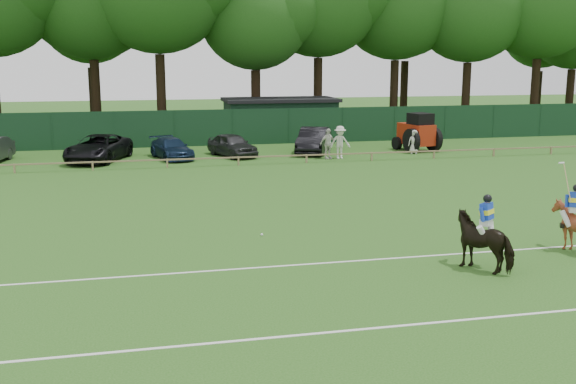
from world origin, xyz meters
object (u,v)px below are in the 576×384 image
object	(u,v)px
polo_ball	(262,235)
horse_chestnut	(574,227)
spectator_mid	(328,144)
tractor	(418,133)
estate_black	(314,140)
spectator_right	(414,142)
sedan_navy	(172,148)
spectator_left	(340,142)
hatch_grey	(232,145)
suv_black	(98,148)
utility_shed	(280,118)
horse_dark	(485,241)

from	to	relation	value
polo_ball	horse_chestnut	bearing A→B (deg)	-23.23
horse_chestnut	spectator_mid	bearing A→B (deg)	-54.65
horse_chestnut	tractor	size ratio (longest dim) A/B	0.48
estate_black	polo_ball	bearing A→B (deg)	-87.01
tractor	spectator_right	bearing A→B (deg)	-134.23
polo_ball	sedan_navy	bearing A→B (deg)	96.10
horse_chestnut	spectator_mid	world-z (taller)	spectator_mid
horse_chestnut	polo_ball	size ratio (longest dim) A/B	17.62
spectator_left	tractor	xyz separation A→B (m)	(5.94, 2.10, 0.19)
spectator_left	polo_ball	xyz separation A→B (m)	(-7.94, -16.74, -0.94)
hatch_grey	polo_ball	distance (m)	19.17
estate_black	spectator_mid	size ratio (longest dim) A/B	2.67
spectator_right	polo_ball	size ratio (longest dim) A/B	16.84
spectator_left	polo_ball	distance (m)	18.55
polo_ball	spectator_mid	bearing A→B (deg)	66.78
suv_black	polo_ball	size ratio (longest dim) A/B	61.64
hatch_grey	spectator_mid	distance (m)	5.96
hatch_grey	horse_chestnut	bearing A→B (deg)	-93.01
suv_black	hatch_grey	distance (m)	8.00
suv_black	estate_black	distance (m)	13.34
horse_chestnut	tractor	world-z (taller)	tractor
hatch_grey	suv_black	bearing A→B (deg)	159.94
suv_black	hatch_grey	world-z (taller)	suv_black
horse_chestnut	utility_shed	size ratio (longest dim) A/B	0.19
horse_dark	tractor	size ratio (longest dim) A/B	0.59
horse_dark	utility_shed	size ratio (longest dim) A/B	0.23
horse_dark	horse_chestnut	world-z (taller)	horse_dark
suv_black	spectator_right	world-z (taller)	suv_black
suv_black	spectator_left	world-z (taller)	spectator_left
spectator_left	spectator_mid	bearing A→B (deg)	179.39
horse_chestnut	utility_shed	bearing A→B (deg)	-55.46
estate_black	tractor	bearing A→B (deg)	17.28
horse_dark	estate_black	size ratio (longest dim) A/B	0.40
estate_black	spectator_left	world-z (taller)	spectator_left
sedan_navy	estate_black	distance (m)	9.08
spectator_right	spectator_left	bearing A→B (deg)	-151.57
suv_black	sedan_navy	world-z (taller)	suv_black
utility_shed	tractor	size ratio (longest dim) A/B	2.53
sedan_navy	hatch_grey	distance (m)	3.73
hatch_grey	spectator_mid	size ratio (longest dim) A/B	2.27
horse_dark	polo_ball	world-z (taller)	horse_dark
hatch_grey	polo_ball	xyz separation A→B (m)	(-1.70, -19.08, -0.67)
horse_chestnut	tractor	bearing A→B (deg)	-71.84
horse_dark	utility_shed	world-z (taller)	utility_shed
suv_black	spectator_right	xyz separation A→B (m)	(19.47, -1.23, -0.01)
polo_ball	hatch_grey	bearing A→B (deg)	84.90
horse_dark	estate_black	distance (m)	24.55
horse_chestnut	spectator_left	size ratio (longest dim) A/B	0.80
estate_black	utility_shed	xyz separation A→B (m)	(-0.49, 7.99, 0.73)
spectator_right	tractor	distance (m)	1.41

